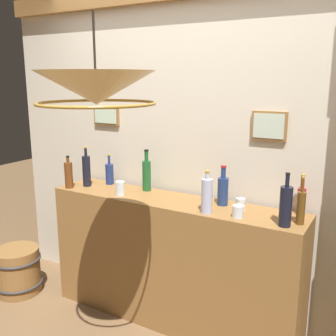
{
  "coord_description": "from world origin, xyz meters",
  "views": [
    {
      "loc": [
        1.37,
        -1.57,
        1.85
      ],
      "look_at": [
        0.0,
        0.77,
        1.23
      ],
      "focal_mm": 42.11,
      "sensor_mm": 36.0,
      "label": 1
    }
  ],
  "objects_px": {
    "liquor_bottle_rum": "(223,190)",
    "liquor_bottle_scotch": "(207,196)",
    "liquor_bottle_vermouth": "(147,174)",
    "pendant_lamp": "(96,89)",
    "liquor_bottle_bourbon": "(286,206)",
    "liquor_bottle_whiskey": "(69,175)",
    "glass_tumbler_rocks": "(120,188)",
    "glass_tumbler_highball": "(238,212)",
    "liquor_bottle_port": "(86,170)",
    "wooden_barrel": "(18,270)",
    "liquor_bottle_vodka": "(301,200)",
    "glass_tumbler_shot": "(241,205)",
    "liquor_bottle_brandy": "(301,207)",
    "liquor_bottle_tequila": "(110,173)"
  },
  "relations": [
    {
      "from": "liquor_bottle_scotch",
      "to": "pendant_lamp",
      "type": "bearing_deg",
      "value": -113.4
    },
    {
      "from": "wooden_barrel",
      "to": "glass_tumbler_shot",
      "type": "bearing_deg",
      "value": 10.5
    },
    {
      "from": "glass_tumbler_highball",
      "to": "pendant_lamp",
      "type": "bearing_deg",
      "value": -125.22
    },
    {
      "from": "liquor_bottle_vermouth",
      "to": "liquor_bottle_brandy",
      "type": "xyz_separation_m",
      "value": [
        1.21,
        -0.15,
        -0.02
      ]
    },
    {
      "from": "liquor_bottle_vermouth",
      "to": "liquor_bottle_scotch",
      "type": "relative_size",
      "value": 1.14
    },
    {
      "from": "liquor_bottle_vodka",
      "to": "liquor_bottle_vermouth",
      "type": "distance_m",
      "value": 1.18
    },
    {
      "from": "liquor_bottle_rum",
      "to": "glass_tumbler_shot",
      "type": "distance_m",
      "value": 0.18
    },
    {
      "from": "glass_tumbler_highball",
      "to": "liquor_bottle_port",
      "type": "bearing_deg",
      "value": 176.13
    },
    {
      "from": "pendant_lamp",
      "to": "glass_tumbler_highball",
      "type": "bearing_deg",
      "value": 54.78
    },
    {
      "from": "liquor_bottle_rum",
      "to": "glass_tumbler_rocks",
      "type": "xyz_separation_m",
      "value": [
        -0.77,
        -0.17,
        -0.06
      ]
    },
    {
      "from": "liquor_bottle_brandy",
      "to": "pendant_lamp",
      "type": "xyz_separation_m",
      "value": [
        -0.88,
        -0.81,
        0.71
      ]
    },
    {
      "from": "liquor_bottle_bourbon",
      "to": "glass_tumbler_shot",
      "type": "relative_size",
      "value": 3.84
    },
    {
      "from": "glass_tumbler_highball",
      "to": "liquor_bottle_vermouth",
      "type": "bearing_deg",
      "value": 164.88
    },
    {
      "from": "liquor_bottle_scotch",
      "to": "liquor_bottle_tequila",
      "type": "bearing_deg",
      "value": 165.7
    },
    {
      "from": "liquor_bottle_vermouth",
      "to": "liquor_bottle_brandy",
      "type": "height_order",
      "value": "liquor_bottle_vermouth"
    },
    {
      "from": "liquor_bottle_vermouth",
      "to": "glass_tumbler_highball",
      "type": "bearing_deg",
      "value": -15.12
    },
    {
      "from": "liquor_bottle_bourbon",
      "to": "liquor_bottle_whiskey",
      "type": "relative_size",
      "value": 1.25
    },
    {
      "from": "liquor_bottle_whiskey",
      "to": "glass_tumbler_rocks",
      "type": "relative_size",
      "value": 2.48
    },
    {
      "from": "liquor_bottle_whiskey",
      "to": "liquor_bottle_vermouth",
      "type": "distance_m",
      "value": 0.64
    },
    {
      "from": "glass_tumbler_highball",
      "to": "glass_tumbler_rocks",
      "type": "bearing_deg",
      "value": 178.81
    },
    {
      "from": "pendant_lamp",
      "to": "liquor_bottle_bourbon",
      "type": "bearing_deg",
      "value": 41.95
    },
    {
      "from": "glass_tumbler_highball",
      "to": "pendant_lamp",
      "type": "height_order",
      "value": "pendant_lamp"
    },
    {
      "from": "liquor_bottle_rum",
      "to": "glass_tumbler_shot",
      "type": "bearing_deg",
      "value": -20.22
    },
    {
      "from": "liquor_bottle_bourbon",
      "to": "glass_tumbler_rocks",
      "type": "relative_size",
      "value": 3.1
    },
    {
      "from": "liquor_bottle_port",
      "to": "liquor_bottle_whiskey",
      "type": "bearing_deg",
      "value": -128.27
    },
    {
      "from": "liquor_bottle_port",
      "to": "wooden_barrel",
      "type": "relative_size",
      "value": 0.82
    },
    {
      "from": "liquor_bottle_whiskey",
      "to": "pendant_lamp",
      "type": "distance_m",
      "value": 1.36
    },
    {
      "from": "glass_tumbler_shot",
      "to": "pendant_lamp",
      "type": "height_order",
      "value": "pendant_lamp"
    },
    {
      "from": "glass_tumbler_shot",
      "to": "wooden_barrel",
      "type": "relative_size",
      "value": 0.21
    },
    {
      "from": "liquor_bottle_scotch",
      "to": "glass_tumbler_highball",
      "type": "height_order",
      "value": "liquor_bottle_scotch"
    },
    {
      "from": "liquor_bottle_whiskey",
      "to": "wooden_barrel",
      "type": "distance_m",
      "value": 1.03
    },
    {
      "from": "glass_tumbler_highball",
      "to": "wooden_barrel",
      "type": "xyz_separation_m",
      "value": [
        -1.92,
        -0.21,
        -0.82
      ]
    },
    {
      "from": "liquor_bottle_whiskey",
      "to": "liquor_bottle_scotch",
      "type": "distance_m",
      "value": 1.23
    },
    {
      "from": "liquor_bottle_rum",
      "to": "pendant_lamp",
      "type": "relative_size",
      "value": 0.47
    },
    {
      "from": "liquor_bottle_port",
      "to": "pendant_lamp",
      "type": "distance_m",
      "value": 1.35
    },
    {
      "from": "liquor_bottle_vodka",
      "to": "glass_tumbler_shot",
      "type": "height_order",
      "value": "liquor_bottle_vodka"
    },
    {
      "from": "liquor_bottle_vodka",
      "to": "glass_tumbler_rocks",
      "type": "distance_m",
      "value": 1.31
    },
    {
      "from": "wooden_barrel",
      "to": "liquor_bottle_vermouth",
      "type": "bearing_deg",
      "value": 22.45
    },
    {
      "from": "liquor_bottle_rum",
      "to": "liquor_bottle_tequila",
      "type": "height_order",
      "value": "liquor_bottle_rum"
    },
    {
      "from": "liquor_bottle_vermouth",
      "to": "pendant_lamp",
      "type": "bearing_deg",
      "value": -70.75
    },
    {
      "from": "liquor_bottle_bourbon",
      "to": "liquor_bottle_whiskey",
      "type": "bearing_deg",
      "value": -179.25
    },
    {
      "from": "liquor_bottle_bourbon",
      "to": "liquor_bottle_scotch",
      "type": "bearing_deg",
      "value": -177.36
    },
    {
      "from": "liquor_bottle_vermouth",
      "to": "liquor_bottle_whiskey",
      "type": "bearing_deg",
      "value": -156.91
    },
    {
      "from": "liquor_bottle_whiskey",
      "to": "liquor_bottle_vermouth",
      "type": "bearing_deg",
      "value": 23.09
    },
    {
      "from": "liquor_bottle_bourbon",
      "to": "glass_tumbler_shot",
      "type": "distance_m",
      "value": 0.36
    },
    {
      "from": "liquor_bottle_whiskey",
      "to": "liquor_bottle_tequila",
      "type": "xyz_separation_m",
      "value": [
        0.21,
        0.26,
        -0.02
      ]
    },
    {
      "from": "liquor_bottle_bourbon",
      "to": "liquor_bottle_vermouth",
      "type": "relative_size",
      "value": 1.0
    },
    {
      "from": "liquor_bottle_rum",
      "to": "liquor_bottle_scotch",
      "type": "bearing_deg",
      "value": -96.23
    },
    {
      "from": "glass_tumbler_highball",
      "to": "glass_tumbler_shot",
      "type": "distance_m",
      "value": 0.14
    },
    {
      "from": "glass_tumbler_shot",
      "to": "wooden_barrel",
      "type": "bearing_deg",
      "value": -169.5
    }
  ]
}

